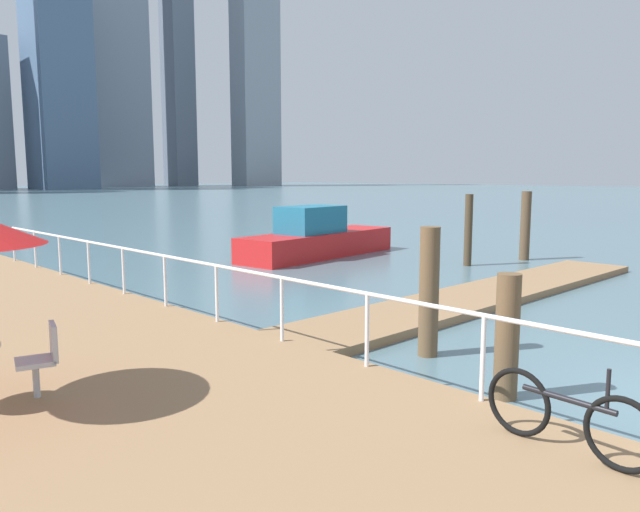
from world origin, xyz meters
TOP-DOWN VIEW (x-y plane):
  - ground_plane at (0.00, 20.00)m, footprint 300.00×300.00m
  - floating_dock at (3.76, 6.07)m, footprint 14.53×2.00m
  - boardwalk_railing at (-3.15, 6.47)m, footprint 0.06×24.01m
  - dock_piling_0 at (8.49, 9.41)m, footprint 0.27×0.27m
  - dock_piling_1 at (-1.90, 2.24)m, footprint 0.33×0.33m
  - dock_piling_2 at (-1.02, 4.19)m, footprint 0.34×0.34m
  - dock_piling_3 at (11.21, 8.75)m, footprint 0.36×0.36m
  - moored_boat_0 at (6.43, 14.70)m, footprint 7.37×2.78m
  - bicycle_at_railing at (-3.77, 0.56)m, footprint 0.17×1.77m
  - cafe_chair_0 at (-6.86, 5.70)m, footprint 0.57×0.55m
  - skyline_tower_4 at (41.83, 128.57)m, footprint 11.23×12.85m
  - skyline_tower_5 at (59.76, 141.06)m, footprint 14.64×13.00m
  - skyline_tower_6 at (78.16, 141.67)m, footprint 6.94×6.75m
  - skyline_tower_7 at (91.38, 125.84)m, footprint 11.63×7.09m

SIDE VIEW (x-z plane):
  - ground_plane at x=0.00m, z-range 0.00..0.00m
  - floating_dock at x=3.76m, z-range 0.00..0.18m
  - moored_boat_0 at x=6.43m, z-range -0.28..1.65m
  - bicycle_at_railing at x=-3.77m, z-range 0.30..1.24m
  - dock_piling_1 at x=-1.90m, z-range 0.00..1.77m
  - cafe_chair_0 at x=-6.86m, z-range 0.48..1.38m
  - dock_piling_2 at x=-1.02m, z-range 0.00..2.23m
  - dock_piling_0 at x=8.49m, z-range 0.00..2.44m
  - dock_piling_3 at x=11.21m, z-range 0.00..2.50m
  - boardwalk_railing at x=-3.15m, z-range 0.71..1.79m
  - skyline_tower_4 at x=41.83m, z-range 0.00..41.48m
  - skyline_tower_6 at x=78.16m, z-range 0.00..60.77m
  - skyline_tower_7 at x=91.38m, z-range 0.00..65.38m
  - skyline_tower_5 at x=59.76m, z-range 0.00..72.71m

